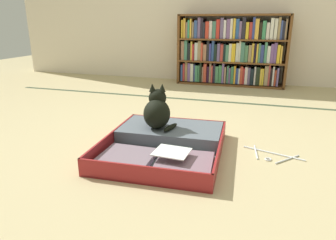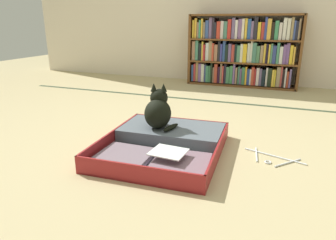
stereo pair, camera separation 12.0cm
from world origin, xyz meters
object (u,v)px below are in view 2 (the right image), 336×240
bookshelf (242,52)px  clothes_hanger (272,158)px  black_cat (158,111)px  open_suitcase (167,142)px

bookshelf → clothes_hanger: size_ratio=3.69×
bookshelf → black_cat: (-0.25, -2.15, -0.21)m
black_cat → clothes_hanger: bearing=-1.7°
bookshelf → black_cat: bookshelf is taller
bookshelf → clothes_hanger: bearing=-77.0°
open_suitcase → clothes_hanger: bearing=6.5°
open_suitcase → black_cat: black_cat is taller
clothes_hanger → open_suitcase: bearing=-173.5°
clothes_hanger → bookshelf: bearing=103.0°
black_cat → open_suitcase: bearing=-45.3°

